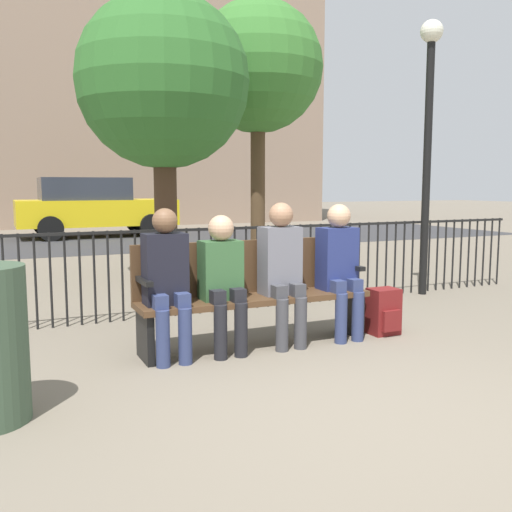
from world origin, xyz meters
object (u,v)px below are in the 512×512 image
seated_person_2 (282,266)px  backpack (384,312)px  seated_person_0 (167,276)px  lamp_post (429,114)px  park_bench (252,288)px  tree_1 (163,83)px  parked_car_0 (93,206)px  seated_person_1 (223,276)px  tree_0 (258,69)px  seated_person_3 (340,263)px

seated_person_2 → backpack: bearing=-4.3°
seated_person_0 → lamp_post: size_ratio=0.36×
seated_person_0 → lamp_post: bearing=19.6°
park_bench → backpack: size_ratio=4.77×
backpack → tree_1: size_ratio=0.10×
seated_person_2 → lamp_post: bearing=26.1°
lamp_post → parked_car_0: bearing=103.6°
seated_person_1 → tree_1: tree_1 is taller
backpack → seated_person_2: bearing=175.7°
park_bench → parked_car_0: bearing=87.7°
seated_person_0 → lamp_post: (3.80, 1.36, 1.61)m
tree_0 → parked_car_0: tree_0 is taller
seated_person_0 → backpack: 2.14m
seated_person_3 → lamp_post: bearing=32.0°
seated_person_1 → seated_person_3: seated_person_3 is taller
seated_person_3 → tree_1: size_ratio=0.30×
tree_0 → parked_car_0: 7.02m
seated_person_0 → lamp_post: lamp_post is taller
tree_0 → parked_car_0: bearing=109.5°
seated_person_1 → backpack: bearing=-2.6°
seated_person_3 → tree_0: 6.61m
seated_person_3 → seated_person_2: bearing=179.9°
tree_1 → park_bench: bearing=-94.7°
lamp_post → tree_0: bearing=94.9°
seated_person_0 → seated_person_1: bearing=-0.4°
park_bench → seated_person_1: bearing=-157.8°
seated_person_1 → backpack: (1.61, -0.07, -0.44)m
backpack → tree_0: tree_0 is taller
seated_person_2 → parked_car_0: 11.75m
seated_person_2 → tree_1: (0.08, 3.97, 2.19)m
seated_person_3 → parked_car_0: bearing=91.7°
tree_1 → backpack: bearing=-76.6°
seated_person_2 → seated_person_0: bearing=-179.9°
park_bench → lamp_post: (2.99, 1.23, 1.79)m
park_bench → seated_person_2: size_ratio=1.66×
seated_person_1 → seated_person_3: bearing=0.2°
seated_person_2 → parked_car_0: size_ratio=0.30×
seated_person_2 → seated_person_3: size_ratio=1.02×
park_bench → tree_0: tree_0 is taller
seated_person_2 → lamp_post: 3.46m
tree_0 → seated_person_3: bearing=-107.6°
seated_person_0 → tree_1: size_ratio=0.29×
tree_1 → parked_car_0: tree_1 is taller
seated_person_1 → seated_person_2: bearing=0.5°
park_bench → tree_1: size_ratio=0.50×
seated_person_0 → backpack: seated_person_0 is taller
backpack → parked_car_0: parked_car_0 is taller
tree_0 → backpack: bearing=-103.2°
park_bench → lamp_post: lamp_post is taller
park_bench → lamp_post: 3.70m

